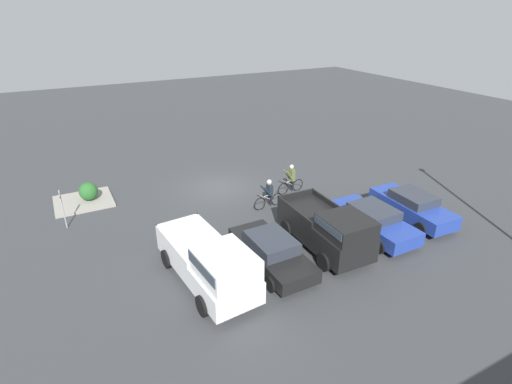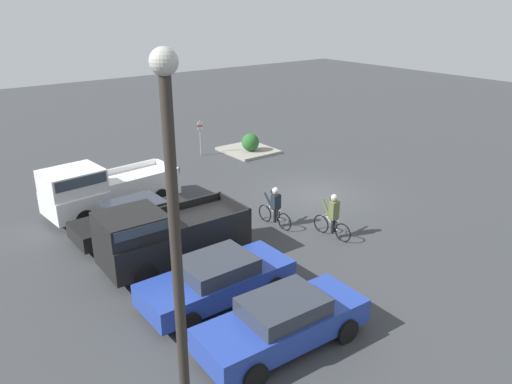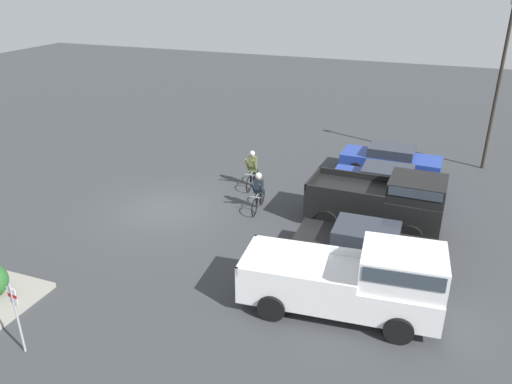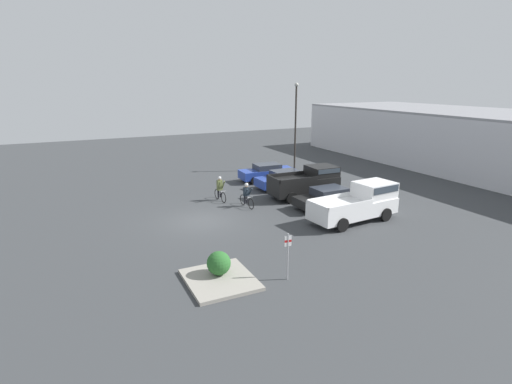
# 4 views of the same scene
# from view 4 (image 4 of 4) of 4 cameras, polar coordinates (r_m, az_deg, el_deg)

# --- Properties ---
(ground_plane) EXTENTS (80.00, 80.00, 0.00)m
(ground_plane) POSITION_cam_4_polar(r_m,az_deg,el_deg) (24.07, -7.79, -4.10)
(ground_plane) COLOR #383A3D
(warehouse_building) EXTENTS (43.55, 13.35, 5.32)m
(warehouse_building) POSITION_cam_4_polar(r_m,az_deg,el_deg) (41.92, 32.77, 5.70)
(warehouse_building) COLOR silver
(warehouse_building) RESTS_ON ground_plane
(sedan_0) EXTENTS (2.03, 4.66, 1.42)m
(sedan_0) POSITION_cam_4_polar(r_m,az_deg,el_deg) (33.35, 1.59, 2.87)
(sedan_0) COLOR #233D9E
(sedan_0) RESTS_ON ground_plane
(sedan_1) EXTENTS (2.00, 4.64, 1.39)m
(sedan_1) POSITION_cam_4_polar(r_m,az_deg,el_deg) (31.04, 4.25, 1.84)
(sedan_1) COLOR #233D9E
(sedan_1) RESTS_ON ground_plane
(pickup_truck_0) EXTENTS (2.33, 4.98, 2.17)m
(pickup_truck_0) POSITION_cam_4_polar(r_m,az_deg,el_deg) (28.73, 7.42, 1.49)
(pickup_truck_0) COLOR black
(pickup_truck_0) RESTS_ON ground_plane
(sedan_2) EXTENTS (2.02, 4.66, 1.36)m
(sedan_2) POSITION_cam_4_polar(r_m,az_deg,el_deg) (26.54, 10.37, -0.78)
(sedan_2) COLOR black
(sedan_2) RESTS_ON ground_plane
(pickup_truck_1) EXTENTS (2.55, 5.69, 2.18)m
(pickup_truck_1) POSITION_cam_4_polar(r_m,az_deg,el_deg) (24.50, 14.64, -1.36)
(pickup_truck_1) COLOR white
(pickup_truck_1) RESTS_ON ground_plane
(cyclist_0) EXTENTS (1.84, 0.49, 1.64)m
(cyclist_0) POSITION_cam_4_polar(r_m,az_deg,el_deg) (26.31, -1.35, -0.37)
(cyclist_0) COLOR black
(cyclist_0) RESTS_ON ground_plane
(cyclist_1) EXTENTS (1.79, 0.49, 1.75)m
(cyclist_1) POSITION_cam_4_polar(r_m,az_deg,el_deg) (27.77, -5.18, 0.50)
(cyclist_1) COLOR black
(cyclist_1) RESTS_ON ground_plane
(fire_lane_sign) EXTENTS (0.06, 0.30, 2.05)m
(fire_lane_sign) POSITION_cam_4_polar(r_m,az_deg,el_deg) (16.65, 4.57, -8.52)
(fire_lane_sign) COLOR #9E9EA3
(fire_lane_sign) RESTS_ON ground_plane
(lamppost) EXTENTS (0.36, 0.36, 7.93)m
(lamppost) POSITION_cam_4_polar(r_m,az_deg,el_deg) (36.98, 5.68, 10.07)
(lamppost) COLOR #2D2823
(lamppost) RESTS_ON ground_plane
(curb_island) EXTENTS (3.03, 2.71, 0.15)m
(curb_island) POSITION_cam_4_polar(r_m,az_deg,el_deg) (17.02, -5.17, -12.37)
(curb_island) COLOR gray
(curb_island) RESTS_ON ground_plane
(shrub) EXTENTS (1.02, 1.02, 1.02)m
(shrub) POSITION_cam_4_polar(r_m,az_deg,el_deg) (17.07, -5.34, -10.09)
(shrub) COLOR #286028
(shrub) RESTS_ON curb_island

